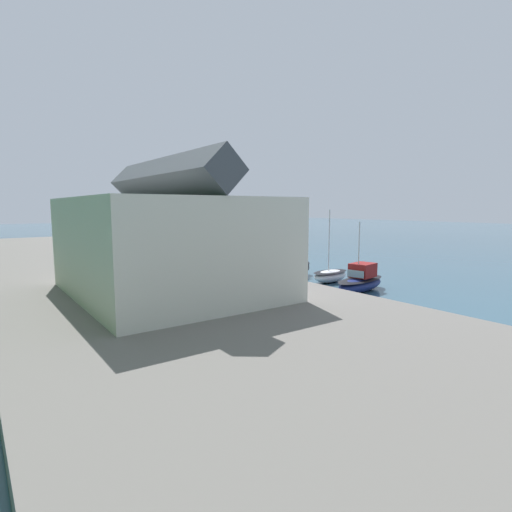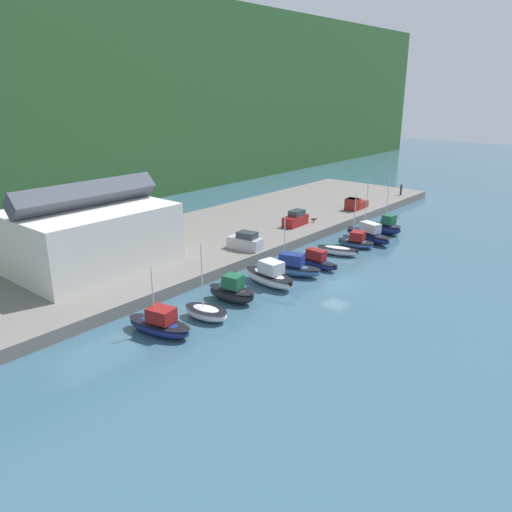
{
  "view_description": "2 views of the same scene",
  "coord_description": "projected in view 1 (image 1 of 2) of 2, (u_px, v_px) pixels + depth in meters",
  "views": [
    {
      "loc": [
        -41.77,
        32.44,
        7.2
      ],
      "look_at": [
        -2.83,
        4.34,
        1.31
      ],
      "focal_mm": 28.0,
      "sensor_mm": 36.0,
      "label": 1
    },
    {
      "loc": [
        -43.31,
        -25.35,
        19.67
      ],
      "look_at": [
        -3.8,
        8.08,
        2.26
      ],
      "focal_mm": 35.0,
      "sensor_mm": 36.0,
      "label": 2
    }
  ],
  "objects": [
    {
      "name": "pickup_truck_0",
      "position": [
        110.0,
        238.0,
        67.16
      ],
      "size": [
        4.79,
        2.13,
        1.9
      ],
      "rotation": [
        0.0,
        0.0,
        1.61
      ],
      "color": "maroon",
      "rests_on": "quay_promenade"
    },
    {
      "name": "dog_on_quay",
      "position": [
        130.0,
        246.0,
        57.9
      ],
      "size": [
        0.71,
        0.82,
        0.68
      ],
      "rotation": [
        0.0,
        0.0,
        3.77
      ],
      "color": "brown",
      "rests_on": "quay_promenade"
    },
    {
      "name": "moored_boat_4",
      "position": [
        242.0,
        259.0,
        49.07
      ],
      "size": [
        4.09,
        7.75,
        6.73
      ],
      "rotation": [
        0.0,
        0.0,
        0.28
      ],
      "color": "#33568E",
      "rests_on": "ground_plane"
    },
    {
      "name": "parked_car_0",
      "position": [
        182.0,
        252.0,
        45.49
      ],
      "size": [
        2.41,
        4.42,
        2.16
      ],
      "rotation": [
        0.0,
        0.0,
        0.15
      ],
      "color": "#B7B7BC",
      "rests_on": "quay_promenade"
    },
    {
      "name": "moored_boat_6",
      "position": [
        207.0,
        254.0,
        56.99
      ],
      "size": [
        3.22,
        5.6,
        1.08
      ],
      "rotation": [
        0.0,
        0.0,
        0.28
      ],
      "color": "white",
      "rests_on": "ground_plane"
    },
    {
      "name": "ground_plane",
      "position": [
        270.0,
        261.0,
        53.34
      ],
      "size": [
        320.0,
        320.0,
        0.0
      ],
      "primitive_type": "plane",
      "color": "#385B70"
    },
    {
      "name": "person_on_quay",
      "position": [
        91.0,
        232.0,
        79.86
      ],
      "size": [
        0.4,
        0.4,
        2.14
      ],
      "color": "#232838",
      "rests_on": "quay_promenade"
    },
    {
      "name": "moored_boat_5",
      "position": [
        229.0,
        256.0,
        52.66
      ],
      "size": [
        1.95,
        6.62,
        2.16
      ],
      "rotation": [
        0.0,
        0.0,
        -0.07
      ],
      "color": "navy",
      "rests_on": "ground_plane"
    },
    {
      "name": "moored_boat_8",
      "position": [
        183.0,
        247.0,
        63.22
      ],
      "size": [
        4.18,
        8.2,
        8.01
      ],
      "rotation": [
        0.0,
        0.0,
        -0.29
      ],
      "color": "navy",
      "rests_on": "ground_plane"
    },
    {
      "name": "parked_car_2",
      "position": [
        129.0,
        244.0,
        54.76
      ],
      "size": [
        4.27,
        1.97,
        2.16
      ],
      "rotation": [
        0.0,
        0.0,
        1.61
      ],
      "color": "maroon",
      "rests_on": "quay_promenade"
    },
    {
      "name": "moored_boat_7",
      "position": [
        194.0,
        250.0,
        60.54
      ],
      "size": [
        3.21,
        5.16,
        7.15
      ],
      "rotation": [
        0.0,
        0.0,
        0.19
      ],
      "color": "#33568E",
      "rests_on": "ground_plane"
    },
    {
      "name": "moored_boat_0",
      "position": [
        361.0,
        281.0,
        34.34
      ],
      "size": [
        3.48,
        6.58,
        5.98
      ],
      "rotation": [
        0.0,
        0.0,
        0.19
      ],
      "color": "navy",
      "rests_on": "ground_plane"
    },
    {
      "name": "moored_boat_1",
      "position": [
        330.0,
        275.0,
        38.55
      ],
      "size": [
        2.8,
        4.67,
        6.99
      ],
      "rotation": [
        0.0,
        0.0,
        0.15
      ],
      "color": "white",
      "rests_on": "ground_plane"
    },
    {
      "name": "quay_promenade",
      "position": [
        107.0,
        272.0,
        40.92
      ],
      "size": [
        97.57,
        21.67,
        1.21
      ],
      "color": "slate",
      "rests_on": "ground_plane"
    },
    {
      "name": "harbor_clubhouse",
      "position": [
        167.0,
        243.0,
        27.84
      ],
      "size": [
        16.08,
        12.01,
        9.41
      ],
      "color": "silver",
      "rests_on": "quay_promenade"
    },
    {
      "name": "moored_boat_3",
      "position": [
        261.0,
        261.0,
        46.15
      ],
      "size": [
        3.31,
        6.95,
        2.71
      ],
      "rotation": [
        0.0,
        0.0,
        -0.14
      ],
      "color": "white",
      "rests_on": "ground_plane"
    },
    {
      "name": "moored_boat_9",
      "position": [
        172.0,
        244.0,
        67.46
      ],
      "size": [
        2.57,
        4.38,
        8.44
      ],
      "rotation": [
        0.0,
        0.0,
        -0.06
      ],
      "color": "navy",
      "rests_on": "ground_plane"
    },
    {
      "name": "moored_boat_2",
      "position": [
        293.0,
        267.0,
        41.49
      ],
      "size": [
        2.78,
        5.25,
        2.75
      ],
      "rotation": [
        0.0,
        0.0,
        0.15
      ],
      "color": "black",
      "rests_on": "ground_plane"
    }
  ]
}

